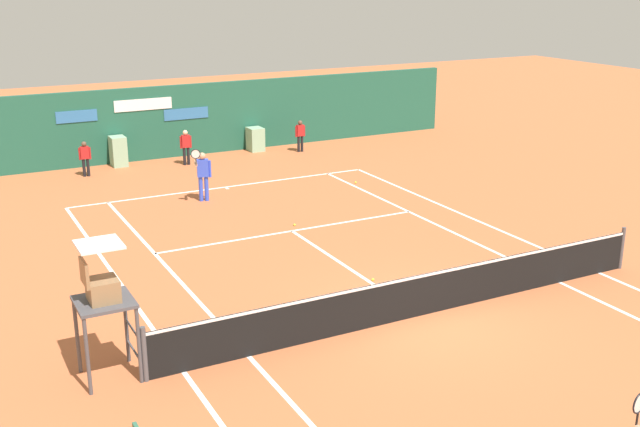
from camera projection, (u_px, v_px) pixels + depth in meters
ground_plane at (406, 306)px, 17.11m from camera, size 80.00×80.00×0.01m
tennis_net at (422, 294)px, 16.47m from camera, size 12.10×0.10×1.07m
sponsor_back_wall at (176, 122)px, 30.56m from camera, size 25.00×1.02×2.84m
umpire_chair at (103, 294)px, 13.61m from camera, size 1.00×1.00×2.59m
player_on_baseline at (203, 172)px, 24.64m from camera, size 0.77×0.66×1.83m
ball_kid_right_post at (85, 156)px, 27.71m from camera, size 0.43×0.20×1.28m
ball_kid_left_post at (300, 134)px, 31.52m from camera, size 0.43×0.18×1.30m
ball_kid_centre_post at (186, 145)px, 29.36m from camera, size 0.45×0.20×1.35m
tennis_ball_by_sideline at (356, 182)px, 26.98m from camera, size 0.07×0.07×0.07m
tennis_ball_mid_court at (373, 280)px, 18.47m from camera, size 0.07×0.07×0.07m
tennis_ball_near_service_line at (295, 225)px, 22.47m from camera, size 0.07×0.07×0.07m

